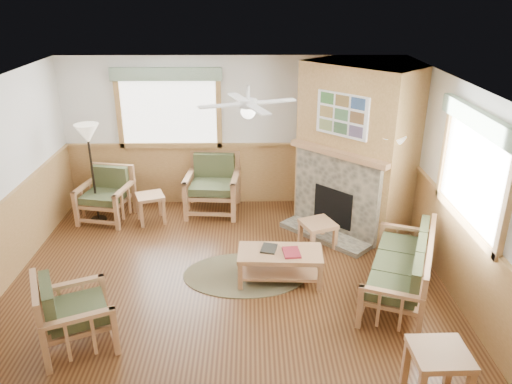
{
  "coord_description": "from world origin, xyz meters",
  "views": [
    {
      "loc": [
        0.32,
        -5.67,
        3.82
      ],
      "look_at": [
        0.4,
        0.7,
        1.15
      ],
      "focal_mm": 35.0,
      "sensor_mm": 36.0,
      "label": 1
    }
  ],
  "objects_px": {
    "end_table_sofa": "(436,376)",
    "floor_lamp_right": "(386,191)",
    "armchair_back_right": "(212,185)",
    "coffee_table": "(280,266)",
    "footstool": "(318,234)",
    "armchair_back_left": "(105,195)",
    "end_table_chairs": "(151,208)",
    "sofa": "(399,267)",
    "floor_lamp_left": "(93,174)",
    "armchair_left": "(75,312)"
  },
  "relations": [
    {
      "from": "end_table_sofa",
      "to": "floor_lamp_right",
      "type": "bearing_deg",
      "value": 85.0
    },
    {
      "from": "armchair_back_right",
      "to": "coffee_table",
      "type": "relative_size",
      "value": 0.89
    },
    {
      "from": "floor_lamp_right",
      "to": "footstool",
      "type": "bearing_deg",
      "value": -174.53
    },
    {
      "from": "end_table_sofa",
      "to": "armchair_back_left",
      "type": "bearing_deg",
      "value": 135.83
    },
    {
      "from": "armchair_back_left",
      "to": "end_table_chairs",
      "type": "bearing_deg",
      "value": 3.59
    },
    {
      "from": "end_table_sofa",
      "to": "coffee_table",
      "type": "bearing_deg",
      "value": 122.74
    },
    {
      "from": "coffee_table",
      "to": "footstool",
      "type": "height_order",
      "value": "coffee_table"
    },
    {
      "from": "armchair_back_left",
      "to": "end_table_sofa",
      "type": "relative_size",
      "value": 1.48
    },
    {
      "from": "armchair_back_right",
      "to": "end_table_chairs",
      "type": "height_order",
      "value": "armchair_back_right"
    },
    {
      "from": "sofa",
      "to": "armchair_back_left",
      "type": "bearing_deg",
      "value": -96.11
    },
    {
      "from": "armchair_back_left",
      "to": "end_table_sofa",
      "type": "height_order",
      "value": "armchair_back_left"
    },
    {
      "from": "coffee_table",
      "to": "footstool",
      "type": "bearing_deg",
      "value": 59.61
    },
    {
      "from": "coffee_table",
      "to": "footstool",
      "type": "xyz_separation_m",
      "value": [
        0.65,
        0.99,
        -0.02
      ]
    },
    {
      "from": "footstool",
      "to": "floor_lamp_left",
      "type": "xyz_separation_m",
      "value": [
        -3.7,
        0.98,
        0.66
      ]
    },
    {
      "from": "floor_lamp_left",
      "to": "floor_lamp_right",
      "type": "height_order",
      "value": "floor_lamp_right"
    },
    {
      "from": "armchair_back_left",
      "to": "end_table_sofa",
      "type": "distance_m",
      "value": 6.0
    },
    {
      "from": "sofa",
      "to": "armchair_back_left",
      "type": "relative_size",
      "value": 2.03
    },
    {
      "from": "armchair_back_left",
      "to": "floor_lamp_right",
      "type": "distance_m",
      "value": 4.7
    },
    {
      "from": "armchair_back_right",
      "to": "end_table_chairs",
      "type": "relative_size",
      "value": 2.03
    },
    {
      "from": "armchair_back_right",
      "to": "footstool",
      "type": "bearing_deg",
      "value": -32.9
    },
    {
      "from": "armchair_back_left",
      "to": "floor_lamp_left",
      "type": "xyz_separation_m",
      "value": [
        -0.15,
        -0.04,
        0.41
      ]
    },
    {
      "from": "footstool",
      "to": "armchair_back_right",
      "type": "bearing_deg",
      "value": 142.63
    },
    {
      "from": "coffee_table",
      "to": "floor_lamp_right",
      "type": "distance_m",
      "value": 2.11
    },
    {
      "from": "floor_lamp_left",
      "to": "armchair_left",
      "type": "bearing_deg",
      "value": -78.01
    },
    {
      "from": "end_table_sofa",
      "to": "footstool",
      "type": "distance_m",
      "value": 3.25
    },
    {
      "from": "armchair_back_right",
      "to": "floor_lamp_right",
      "type": "bearing_deg",
      "value": -19.31
    },
    {
      "from": "armchair_back_right",
      "to": "floor_lamp_right",
      "type": "relative_size",
      "value": 0.57
    },
    {
      "from": "armchair_back_left",
      "to": "floor_lamp_right",
      "type": "bearing_deg",
      "value": 0.13
    },
    {
      "from": "footstool",
      "to": "floor_lamp_right",
      "type": "relative_size",
      "value": 0.27
    },
    {
      "from": "end_table_sofa",
      "to": "end_table_chairs",
      "type": "bearing_deg",
      "value": 130.78
    },
    {
      "from": "floor_lamp_right",
      "to": "armchair_left",
      "type": "bearing_deg",
      "value": -149.67
    },
    {
      "from": "sofa",
      "to": "floor_lamp_left",
      "type": "distance_m",
      "value": 5.15
    },
    {
      "from": "armchair_back_right",
      "to": "end_table_chairs",
      "type": "bearing_deg",
      "value": -154.26
    },
    {
      "from": "footstool",
      "to": "floor_lamp_right",
      "type": "bearing_deg",
      "value": 5.47
    },
    {
      "from": "coffee_table",
      "to": "end_table_sofa",
      "type": "bearing_deg",
      "value": -54.42
    },
    {
      "from": "coffee_table",
      "to": "end_table_chairs",
      "type": "height_order",
      "value": "end_table_chairs"
    },
    {
      "from": "sofa",
      "to": "coffee_table",
      "type": "xyz_separation_m",
      "value": [
        -1.53,
        0.34,
        -0.19
      ]
    },
    {
      "from": "armchair_back_left",
      "to": "floor_lamp_right",
      "type": "relative_size",
      "value": 0.51
    },
    {
      "from": "end_table_chairs",
      "to": "footstool",
      "type": "xyz_separation_m",
      "value": [
        2.76,
        -0.91,
        -0.04
      ]
    },
    {
      "from": "coffee_table",
      "to": "floor_lamp_left",
      "type": "xyz_separation_m",
      "value": [
        -3.06,
        1.97,
        0.63
      ]
    },
    {
      "from": "sofa",
      "to": "coffee_table",
      "type": "height_order",
      "value": "sofa"
    },
    {
      "from": "footstool",
      "to": "sofa",
      "type": "bearing_deg",
      "value": -56.33
    },
    {
      "from": "sofa",
      "to": "armchair_left",
      "type": "relative_size",
      "value": 2.08
    },
    {
      "from": "armchair_left",
      "to": "end_table_sofa",
      "type": "xyz_separation_m",
      "value": [
        3.76,
        -0.89,
        -0.14
      ]
    },
    {
      "from": "footstool",
      "to": "floor_lamp_left",
      "type": "bearing_deg",
      "value": 165.14
    },
    {
      "from": "end_table_chairs",
      "to": "armchair_left",
      "type": "bearing_deg",
      "value": -94.54
    },
    {
      "from": "coffee_table",
      "to": "end_table_sofa",
      "type": "height_order",
      "value": "end_table_sofa"
    },
    {
      "from": "sofa",
      "to": "floor_lamp_left",
      "type": "xyz_separation_m",
      "value": [
        -4.59,
        2.31,
        0.44
      ]
    },
    {
      "from": "sofa",
      "to": "armchair_left",
      "type": "distance_m",
      "value": 4.01
    },
    {
      "from": "sofa",
      "to": "armchair_back_left",
      "type": "xyz_separation_m",
      "value": [
        -4.43,
        2.35,
        0.03
      ]
    }
  ]
}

